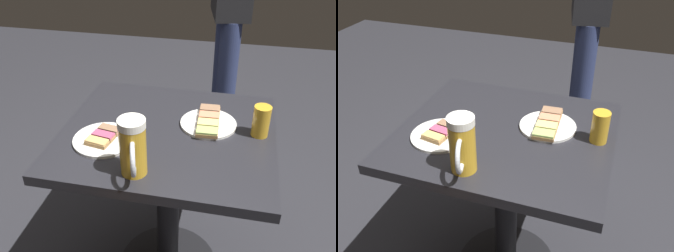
# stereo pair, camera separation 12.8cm
# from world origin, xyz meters

# --- Properties ---
(cafe_table) EXTENTS (0.74, 0.65, 0.74)m
(cafe_table) POSITION_xyz_m (0.00, 0.00, 0.56)
(cafe_table) COLOR black
(cafe_table) RESTS_ON ground_plane
(plate_near) EXTENTS (0.20, 0.21, 0.03)m
(plate_near) POSITION_xyz_m (0.13, 0.07, 0.75)
(plate_near) COLOR white
(plate_near) RESTS_ON cafe_table
(plate_far) EXTENTS (0.21, 0.21, 0.03)m
(plate_far) POSITION_xyz_m (-0.20, -0.10, 0.75)
(plate_far) COLOR white
(plate_far) RESTS_ON cafe_table
(beer_mug) EXTENTS (0.08, 0.14, 0.18)m
(beer_mug) POSITION_xyz_m (-0.05, -0.24, 0.83)
(beer_mug) COLOR gold
(beer_mug) RESTS_ON cafe_table
(beer_glass_small) EXTENTS (0.06, 0.06, 0.11)m
(beer_glass_small) POSITION_xyz_m (0.31, 0.04, 0.79)
(beer_glass_small) COLOR gold
(beer_glass_small) RESTS_ON cafe_table
(patron_standing) EXTENTS (0.24, 0.35, 1.61)m
(patron_standing) POSITION_xyz_m (0.13, 0.97, 0.94)
(patron_standing) COLOR navy
(patron_standing) RESTS_ON ground_plane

